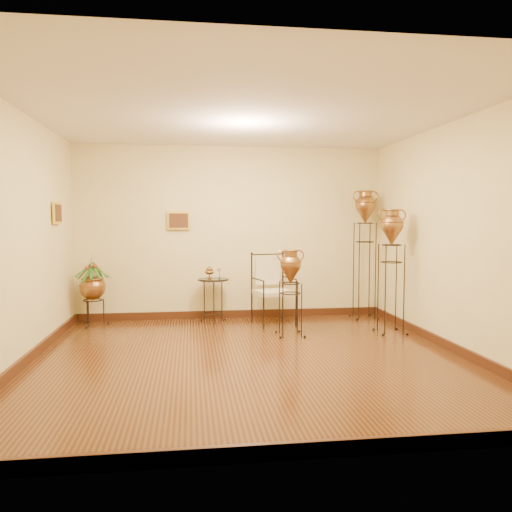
{
  "coord_description": "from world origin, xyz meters",
  "views": [
    {
      "loc": [
        -0.67,
        -5.65,
        1.59
      ],
      "look_at": [
        0.25,
        1.3,
        1.1
      ],
      "focal_mm": 35.0,
      "sensor_mm": 36.0,
      "label": 1
    }
  ],
  "objects": [
    {
      "name": "armchair",
      "position": [
        0.59,
        1.82,
        0.55
      ],
      "size": [
        0.73,
        0.7,
        1.09
      ],
      "rotation": [
        0.0,
        0.0,
        0.24
      ],
      "color": "black",
      "rests_on": "ground"
    },
    {
      "name": "amphora_mid",
      "position": [
        2.15,
        1.06,
        0.9
      ],
      "size": [
        0.45,
        0.45,
        1.79
      ],
      "rotation": [
        0.0,
        0.0,
        -0.14
      ],
      "color": "black",
      "rests_on": "ground"
    },
    {
      "name": "amphora_tall",
      "position": [
        2.15,
        2.15,
        1.08
      ],
      "size": [
        0.51,
        0.51,
        2.11
      ],
      "rotation": [
        0.0,
        0.0,
        0.26
      ],
      "color": "black",
      "rests_on": "ground"
    },
    {
      "name": "side_table",
      "position": [
        -0.32,
        2.15,
        0.36
      ],
      "size": [
        0.59,
        0.59,
        0.87
      ],
      "rotation": [
        0.0,
        0.0,
        -0.3
      ],
      "color": "black",
      "rests_on": "ground"
    },
    {
      "name": "planter_urn",
      "position": [
        -2.15,
        2.15,
        0.63
      ],
      "size": [
        0.66,
        0.66,
        1.13
      ],
      "rotation": [
        0.0,
        0.0,
        0.1
      ],
      "color": "black",
      "rests_on": "ground"
    },
    {
      "name": "ground",
      "position": [
        0.0,
        0.0,
        0.0
      ],
      "size": [
        5.0,
        5.0,
        0.0
      ],
      "primitive_type": "plane",
      "color": "brown",
      "rests_on": "ground"
    },
    {
      "name": "amphora_short",
      "position": [
        0.7,
        1.09,
        0.61
      ],
      "size": [
        0.46,
        0.46,
        1.22
      ],
      "rotation": [
        0.0,
        0.0,
        -0.28
      ],
      "color": "black",
      "rests_on": "ground"
    },
    {
      "name": "room_shell",
      "position": [
        -0.01,
        0.01,
        1.73
      ],
      "size": [
        5.02,
        5.02,
        2.81
      ],
      "color": "#F4E49D",
      "rests_on": "ground"
    }
  ]
}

